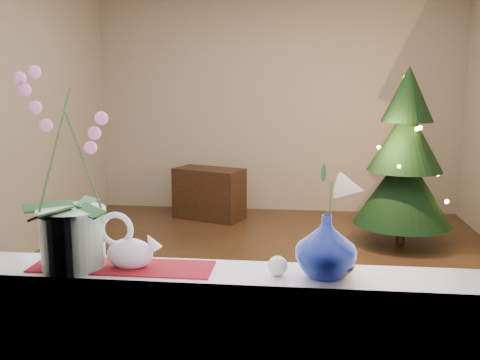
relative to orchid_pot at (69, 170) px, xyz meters
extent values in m
plane|color=#342015|center=(0.57, 2.39, -1.30)|extent=(5.00, 5.00, 0.00)
cube|color=#BCB1A5|center=(0.57, 4.89, 0.05)|extent=(4.50, 0.10, 2.70)
cube|color=#BCB1A5|center=(0.57, -0.11, 0.05)|extent=(4.50, 0.10, 2.70)
cube|color=white|center=(0.57, 0.02, -0.40)|extent=(2.20, 0.26, 0.04)
cube|color=maroon|center=(0.19, 0.02, -0.38)|extent=(0.70, 0.20, 0.01)
imported|color=navy|center=(0.96, 0.01, -0.25)|extent=(0.28, 0.28, 0.27)
sphere|color=silver|center=(0.78, 0.00, -0.34)|extent=(0.08, 0.08, 0.07)
imported|color=#9A5816|center=(0.98, 0.03, -0.36)|extent=(0.16, 0.16, 0.04)
cube|color=black|center=(-0.22, 4.35, -1.00)|extent=(0.91, 0.67, 0.61)
camera|label=1|loc=(0.85, -1.88, 0.32)|focal=40.00mm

